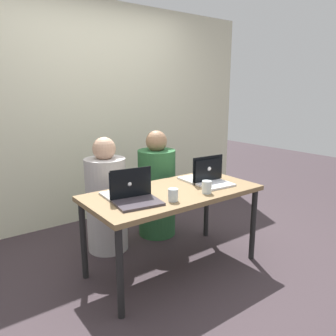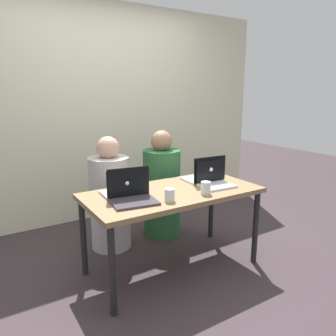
# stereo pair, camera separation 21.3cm
# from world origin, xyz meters

# --- Properties ---
(ground_plane) EXTENTS (12.00, 12.00, 0.00)m
(ground_plane) POSITION_xyz_m (0.00, 0.00, 0.00)
(ground_plane) COLOR #382D32
(back_wall) EXTENTS (4.50, 0.10, 2.51)m
(back_wall) POSITION_xyz_m (0.00, 1.56, 1.26)
(back_wall) COLOR beige
(back_wall) RESTS_ON ground
(desk) EXTENTS (1.46, 0.72, 0.71)m
(desk) POSITION_xyz_m (0.00, 0.00, 0.64)
(desk) COLOR olive
(desk) RESTS_ON ground
(person_on_left) EXTENTS (0.45, 0.45, 1.11)m
(person_on_left) POSITION_xyz_m (-0.29, 0.66, 0.49)
(person_on_left) COLOR #B4AFAC
(person_on_left) RESTS_ON ground
(person_on_right) EXTENTS (0.48, 0.48, 1.12)m
(person_on_right) POSITION_xyz_m (0.29, 0.66, 0.50)
(person_on_right) COLOR #2C6336
(person_on_right) RESTS_ON ground
(laptop_back_left) EXTENTS (0.33, 0.28, 0.23)m
(laptop_back_left) POSITION_xyz_m (-0.40, 0.11, 0.76)
(laptop_back_left) COLOR #B7B7B8
(laptop_back_left) RESTS_ON desk
(laptop_front_right) EXTENTS (0.30, 0.26, 0.22)m
(laptop_front_right) POSITION_xyz_m (0.39, -0.07, 0.75)
(laptop_front_right) COLOR silver
(laptop_front_right) RESTS_ON desk
(laptop_back_right) EXTENTS (0.35, 0.30, 0.24)m
(laptop_back_right) POSITION_xyz_m (0.41, 0.10, 0.76)
(laptop_back_right) COLOR silver
(laptop_back_right) RESTS_ON desk
(laptop_front_left) EXTENTS (0.36, 0.31, 0.24)m
(laptop_front_left) POSITION_xyz_m (-0.40, -0.07, 0.76)
(laptop_front_left) COLOR #3C343C
(laptop_front_left) RESTS_ON desk
(water_glass_left) EXTENTS (0.08, 0.08, 0.10)m
(water_glass_left) POSITION_xyz_m (-0.16, -0.21, 0.75)
(water_glass_left) COLOR silver
(water_glass_left) RESTS_ON desk
(water_glass_right) EXTENTS (0.08, 0.08, 0.10)m
(water_glass_right) POSITION_xyz_m (0.18, -0.22, 0.75)
(water_glass_right) COLOR silver
(water_glass_right) RESTS_ON desk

